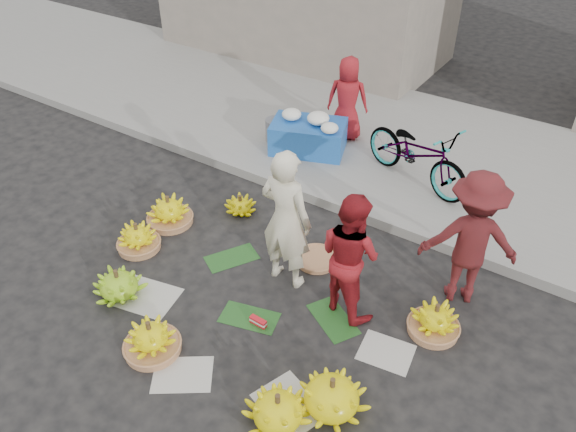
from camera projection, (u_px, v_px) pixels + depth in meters
The scene contains 22 objects.
ground at pixel (267, 310), 6.41m from camera, with size 80.00×80.00×0.00m, color black.
curb at pixel (357, 211), 7.83m from camera, with size 40.00×0.25×0.15m, color gray.
sidewalk at pixel (417, 149), 9.25m from camera, with size 40.00×4.00×0.12m, color gray.
newspaper_scatter at pixel (223, 357), 5.87m from camera, with size 3.20×1.80×0.00m, color beige, non-canonical shape.
banana_leaves at pixel (270, 296), 6.58m from camera, with size 2.00×1.00×0.00m, color #184A18, non-canonical shape.
banana_bunch_0 at pixel (138, 238), 7.21m from camera, with size 0.54×0.54×0.39m.
banana_bunch_1 at pixel (118, 284), 6.51m from camera, with size 0.65×0.65×0.38m.
banana_bunch_2 at pixel (151, 339), 5.84m from camera, with size 0.59×0.59×0.42m.
banana_bunch_3 at pixel (278, 410), 5.15m from camera, with size 0.80×0.80×0.40m.
banana_bunch_4 at pixel (332, 396), 5.25m from camera, with size 0.93×0.93×0.44m.
banana_bunch_5 at pixel (435, 320), 6.06m from camera, with size 0.58×0.58×0.40m.
banana_bunch_6 at pixel (169, 212), 7.64m from camera, with size 0.61×0.61×0.43m.
banana_bunch_7 at pixel (240, 205), 7.87m from camera, with size 0.53×0.53×0.28m.
basket_spare at pixel (317, 259), 7.07m from camera, with size 0.52×0.52×0.06m, color #A46A45.
incense_stack at pixel (258, 322), 6.21m from camera, with size 0.20×0.06×0.08m, color red.
vendor_cream at pixel (286, 220), 6.31m from camera, with size 0.65×0.43×1.78m, color #F1EACB.
vendor_red at pixel (350, 255), 6.01m from camera, with size 0.75×0.58×1.54m, color #AA1A1F.
man_striped at pixel (471, 239), 6.12m from camera, with size 1.08×0.62×1.67m, color maroon.
flower_table at pixel (309, 135), 8.93m from camera, with size 1.33×1.08×0.67m.
grey_bucket at pixel (276, 130), 9.23m from camera, with size 0.34×0.34×0.39m, color slate.
flower_vendor at pixel (347, 99), 9.04m from camera, with size 0.68×0.44×1.38m, color #AA1A1F.
bicycle at pixel (417, 153), 8.07m from camera, with size 1.85×0.64×0.97m, color gray.
Camera 1 is at (2.68, -3.62, 4.69)m, focal length 35.00 mm.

